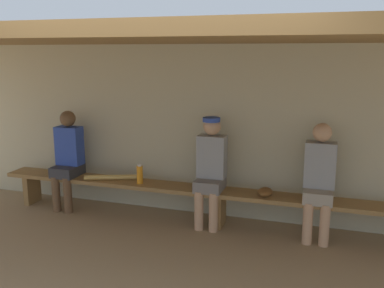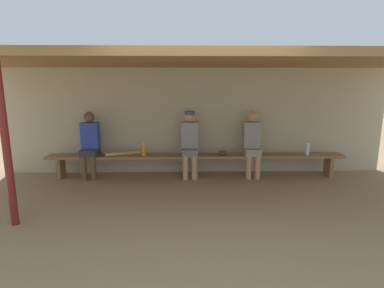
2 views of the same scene
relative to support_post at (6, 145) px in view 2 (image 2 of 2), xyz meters
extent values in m
plane|color=#937754|center=(2.53, 0.55, -1.10)|extent=(24.00, 24.00, 0.00)
cube|color=#B7AD8C|center=(2.53, 2.55, 0.00)|extent=(8.00, 0.20, 2.20)
cube|color=olive|center=(2.53, 1.25, 1.16)|extent=(8.00, 2.80, 0.12)
cylinder|color=maroon|center=(0.00, 0.00, 0.00)|extent=(0.10, 0.10, 2.20)
cube|color=olive|center=(2.53, 2.10, -0.67)|extent=(6.00, 0.36, 0.05)
cube|color=olive|center=(-0.22, 2.10, -0.90)|extent=(0.08, 0.29, 0.41)
cube|color=olive|center=(2.53, 2.10, -0.90)|extent=(0.08, 0.29, 0.41)
cube|color=olive|center=(5.28, 2.10, -0.90)|extent=(0.08, 0.29, 0.41)
cube|color=gray|center=(3.67, 2.08, -0.57)|extent=(0.32, 0.40, 0.14)
cylinder|color=tan|center=(3.58, 1.92, -0.86)|extent=(0.11, 0.11, 0.48)
cylinder|color=tan|center=(3.76, 1.92, -0.86)|extent=(0.11, 0.11, 0.48)
cube|color=gray|center=(3.67, 2.16, -0.24)|extent=(0.34, 0.20, 0.52)
sphere|color=tan|center=(3.67, 2.16, 0.13)|extent=(0.21, 0.21, 0.21)
cube|color=#333338|center=(0.40, 2.08, -0.57)|extent=(0.32, 0.40, 0.14)
cylinder|color=brown|center=(0.31, 1.92, -0.86)|extent=(0.11, 0.11, 0.48)
cylinder|color=brown|center=(0.49, 1.92, -0.86)|extent=(0.11, 0.11, 0.48)
cube|color=#2D47A5|center=(0.40, 2.16, -0.24)|extent=(0.34, 0.20, 0.52)
sphere|color=brown|center=(0.40, 2.16, 0.13)|extent=(0.21, 0.21, 0.21)
cube|color=slate|center=(2.40, 2.08, -0.57)|extent=(0.32, 0.40, 0.14)
cylinder|color=tan|center=(2.31, 1.92, -0.86)|extent=(0.11, 0.11, 0.48)
cylinder|color=tan|center=(2.49, 1.92, -0.86)|extent=(0.11, 0.11, 0.48)
cube|color=gray|center=(2.40, 2.16, -0.24)|extent=(0.34, 0.20, 0.52)
sphere|color=tan|center=(2.40, 2.16, 0.13)|extent=(0.21, 0.21, 0.21)
cylinder|color=#2D47A5|center=(2.40, 2.12, 0.22)|extent=(0.21, 0.21, 0.05)
cylinder|color=orange|center=(1.48, 2.06, -0.53)|extent=(0.08, 0.08, 0.23)
cylinder|color=white|center=(1.48, 2.06, -0.40)|extent=(0.05, 0.05, 0.02)
cylinder|color=silver|center=(4.79, 2.05, -0.53)|extent=(0.08, 0.08, 0.22)
cylinder|color=white|center=(4.79, 2.05, -0.41)|extent=(0.06, 0.06, 0.02)
ellipsoid|color=brown|center=(3.07, 2.08, -0.60)|extent=(0.18, 0.25, 0.09)
cylinder|color=tan|center=(1.09, 2.10, -0.61)|extent=(0.74, 0.32, 0.07)
camera|label=1|loc=(3.72, -2.71, 1.01)|focal=39.98mm
camera|label=2|loc=(2.32, -3.85, 0.77)|focal=28.16mm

